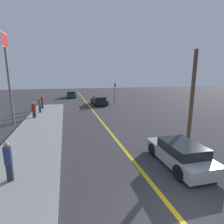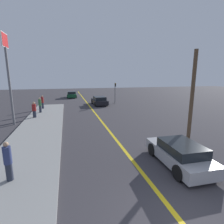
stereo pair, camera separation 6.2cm
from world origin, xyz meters
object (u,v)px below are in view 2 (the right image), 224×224
object	(u,v)px
car_near_right_lane	(179,154)
traffic_light	(115,91)
roadside_sign	(7,61)
car_ahead_center	(99,101)
pedestrian_far_standing	(40,105)
pedestrian_near_curb	(8,161)
pedestrian_mid_group	(34,110)
utility_pole	(192,98)
car_far_distant	(72,95)
pedestrian_by_sign	(42,102)

from	to	relation	value
car_near_right_lane	traffic_light	xyz separation A→B (m)	(2.27, 20.16, 1.47)
car_near_right_lane	roadside_sign	bearing A→B (deg)	135.94
car_ahead_center	pedestrian_far_standing	distance (m)	9.32
pedestrian_near_curb	pedestrian_far_standing	size ratio (longest dim) A/B	0.95
car_near_right_lane	pedestrian_far_standing	world-z (taller)	pedestrian_far_standing
car_near_right_lane	pedestrian_near_curb	size ratio (longest dim) A/B	2.40
pedestrian_mid_group	traffic_light	distance (m)	13.53
utility_pole	pedestrian_far_standing	bearing A→B (deg)	131.14
car_far_distant	traffic_light	size ratio (longest dim) A/B	1.17
pedestrian_mid_group	pedestrian_near_curb	bearing A→B (deg)	-85.79
roadside_sign	car_far_distant	bearing A→B (deg)	73.26
car_far_distant	utility_pole	xyz separation A→B (m)	(6.73, -27.45, 2.40)
pedestrian_near_curb	traffic_light	size ratio (longest dim) A/B	0.52
pedestrian_far_standing	pedestrian_near_curb	bearing A→B (deg)	-87.52
pedestrian_near_curb	car_far_distant	bearing A→B (deg)	83.15
utility_pole	roadside_sign	bearing A→B (deg)	147.89
utility_pole	car_ahead_center	bearing A→B (deg)	99.43
pedestrian_mid_group	pedestrian_far_standing	xyz separation A→B (m)	(0.25, 2.53, 0.08)
roadside_sign	pedestrian_mid_group	bearing A→B (deg)	54.03
pedestrian_far_standing	car_far_distant	bearing A→B (deg)	74.49
pedestrian_near_curb	pedestrian_mid_group	bearing A→B (deg)	94.21
car_ahead_center	car_far_distant	distance (m)	10.98
car_near_right_lane	pedestrian_by_sign	bearing A→B (deg)	117.21
pedestrian_mid_group	traffic_light	world-z (taller)	traffic_light
car_ahead_center	pedestrian_by_sign	distance (m)	8.34
car_ahead_center	pedestrian_mid_group	distance (m)	11.01
pedestrian_near_curb	roadside_sign	bearing A→B (deg)	103.35
pedestrian_by_sign	utility_pole	world-z (taller)	utility_pole
pedestrian_far_standing	car_ahead_center	bearing A→B (deg)	30.41
pedestrian_mid_group	car_far_distant	bearing A→B (deg)	75.87
car_near_right_lane	car_ahead_center	xyz separation A→B (m)	(-0.44, 19.60, 0.02)
pedestrian_near_curb	pedestrian_mid_group	distance (m)	11.93
pedestrian_mid_group	roadside_sign	xyz separation A→B (m)	(-1.47, -2.02, 4.71)
pedestrian_mid_group	pedestrian_far_standing	world-z (taller)	pedestrian_far_standing
pedestrian_mid_group	pedestrian_by_sign	bearing A→B (deg)	87.72
traffic_light	car_ahead_center	bearing A→B (deg)	-168.29
pedestrian_mid_group	roadside_sign	distance (m)	5.33
car_ahead_center	car_far_distant	xyz separation A→B (m)	(-3.87, 10.27, -0.01)
pedestrian_by_sign	pedestrian_near_curb	bearing A→B (deg)	-87.76
pedestrian_by_sign	car_far_distant	bearing A→B (deg)	71.16
pedestrian_near_curb	pedestrian_far_standing	xyz separation A→B (m)	(-0.63, 14.43, 0.04)
car_far_distant	traffic_light	xyz separation A→B (m)	(6.58, -9.71, 1.45)
car_far_distant	utility_pole	world-z (taller)	utility_pole
traffic_light	car_far_distant	bearing A→B (deg)	124.10
car_far_distant	pedestrian_near_curb	xyz separation A→B (m)	(-3.54, -29.42, 0.38)
pedestrian_far_standing	roadside_sign	size ratio (longest dim) A/B	0.22
pedestrian_by_sign	traffic_light	xyz separation A→B (m)	(10.78, 2.61, 1.05)
pedestrian_mid_group	utility_pole	bearing A→B (deg)	-41.73
car_far_distant	pedestrian_near_curb	world-z (taller)	pedestrian_near_curb
car_far_distant	pedestrian_mid_group	bearing A→B (deg)	-102.83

